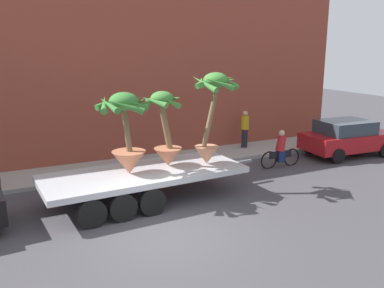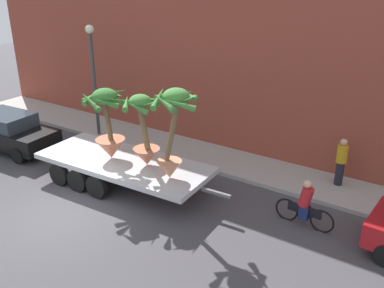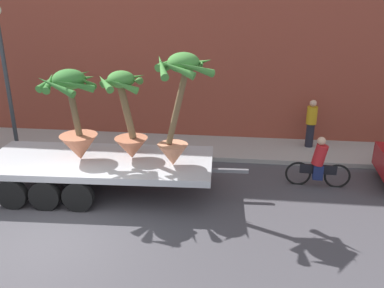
{
  "view_description": "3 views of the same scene",
  "coord_description": "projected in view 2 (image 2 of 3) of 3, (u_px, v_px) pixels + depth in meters",
  "views": [
    {
      "loc": [
        -3.73,
        -9.17,
        4.81
      ],
      "look_at": [
        2.0,
        2.44,
        1.67
      ],
      "focal_mm": 38.62,
      "sensor_mm": 36.0,
      "label": 1
    },
    {
      "loc": [
        9.69,
        -7.23,
        7.16
      ],
      "look_at": [
        2.62,
        3.39,
        1.8
      ],
      "focal_mm": 39.45,
      "sensor_mm": 36.0,
      "label": 2
    },
    {
      "loc": [
        4.17,
        -7.39,
        5.23
      ],
      "look_at": [
        2.88,
        3.17,
        1.28
      ],
      "focal_mm": 37.49,
      "sensor_mm": 36.0,
      "label": 3
    }
  ],
  "objects": [
    {
      "name": "ground_plane",
      "position": [
        63.0,
        213.0,
        13.28
      ],
      "size": [
        60.0,
        60.0,
        0.0
      ],
      "primitive_type": "plane",
      "color": "#423F44"
    },
    {
      "name": "sidewalk",
      "position": [
        176.0,
        148.0,
        17.93
      ],
      "size": [
        24.0,
        2.2,
        0.15
      ],
      "primitive_type": "cube",
      "color": "#A39E99",
      "rests_on": "ground"
    },
    {
      "name": "building_facade",
      "position": [
        198.0,
        42.0,
        17.6
      ],
      "size": [
        24.0,
        1.2,
        8.57
      ],
      "primitive_type": "cube",
      "color": "brown",
      "rests_on": "ground"
    },
    {
      "name": "flatbed_trailer",
      "position": [
        118.0,
        164.0,
        14.82
      ],
      "size": [
        7.32,
        2.75,
        0.98
      ],
      "color": "#B7BABF",
      "rests_on": "ground"
    },
    {
      "name": "potted_palm_rear",
      "position": [
        108.0,
        124.0,
        14.37
      ],
      "size": [
        1.53,
        1.6,
        2.48
      ],
      "color": "#B26647",
      "rests_on": "flatbed_trailer"
    },
    {
      "name": "potted_palm_middle",
      "position": [
        144.0,
        132.0,
        13.9
      ],
      "size": [
        1.34,
        1.35,
        2.43
      ],
      "color": "#B26647",
      "rests_on": "flatbed_trailer"
    },
    {
      "name": "potted_palm_front",
      "position": [
        173.0,
        128.0,
        12.64
      ],
      "size": [
        1.58,
        1.6,
        2.97
      ],
      "color": "tan",
      "rests_on": "flatbed_trailer"
    },
    {
      "name": "cyclist",
      "position": [
        305.0,
        206.0,
        12.42
      ],
      "size": [
        1.84,
        0.36,
        1.54
      ],
      "color": "black",
      "rests_on": "ground"
    },
    {
      "name": "trailing_car",
      "position": [
        10.0,
        131.0,
        17.66
      ],
      "size": [
        4.29,
        2.05,
        1.58
      ],
      "color": "black",
      "rests_on": "ground"
    },
    {
      "name": "pedestrian_near_gate",
      "position": [
        341.0,
        161.0,
        14.41
      ],
      "size": [
        0.36,
        0.36,
        1.71
      ],
      "color": "black",
      "rests_on": "sidewalk"
    },
    {
      "name": "street_lamp",
      "position": [
        93.0,
        67.0,
        18.0
      ],
      "size": [
        0.36,
        0.36,
        4.83
      ],
      "color": "#383D42",
      "rests_on": "sidewalk"
    }
  ]
}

